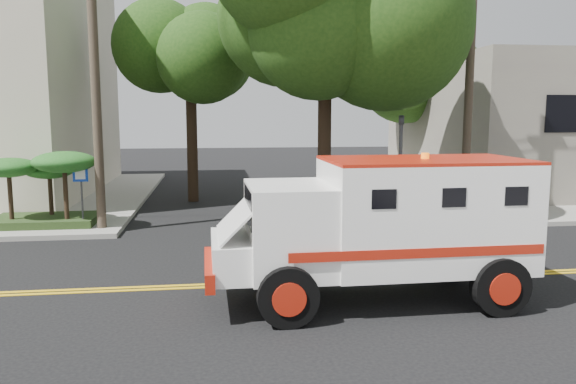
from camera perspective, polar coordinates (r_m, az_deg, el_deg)
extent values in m
plane|color=black|center=(12.42, 2.68, -9.10)|extent=(100.00, 100.00, 0.00)
cube|color=gray|center=(29.86, 24.04, 0.38)|extent=(17.00, 17.00, 0.15)
cube|color=slate|center=(30.88, 26.26, 6.20)|extent=(14.00, 12.00, 6.00)
cylinder|color=#382D23|center=(18.04, -18.97, 10.25)|extent=(0.28, 0.28, 9.00)
cylinder|color=#382D23|center=(19.80, 17.92, 10.05)|extent=(0.28, 0.28, 9.00)
cylinder|color=black|center=(18.55, 3.74, 7.48)|extent=(0.44, 0.44, 7.00)
sphere|color=#1A3A10|center=(18.85, 3.84, 18.19)|extent=(5.32, 5.32, 5.32)
cylinder|color=black|center=(23.71, -9.74, 5.78)|extent=(0.44, 0.44, 5.60)
sphere|color=#1A3A10|center=(23.78, -9.90, 12.54)|extent=(3.92, 3.92, 3.92)
sphere|color=#1A3A10|center=(23.25, -7.85, 13.73)|extent=(3.36, 3.36, 3.36)
cylinder|color=black|center=(29.67, 13.49, 6.42)|extent=(0.44, 0.44, 5.95)
sphere|color=#1A3A10|center=(29.75, 13.68, 12.16)|extent=(4.20, 4.20, 4.20)
sphere|color=#1A3A10|center=(29.57, 15.81, 12.99)|extent=(3.60, 3.60, 3.60)
cylinder|color=#3F3F42|center=(18.37, 11.30, 2.03)|extent=(0.12, 0.12, 3.60)
imported|color=#3F3F42|center=(18.28, 11.42, 6.24)|extent=(0.15, 0.18, 0.90)
cylinder|color=#3F3F42|center=(18.53, -20.19, -0.75)|extent=(0.06, 0.06, 2.00)
cube|color=#0C33A5|center=(18.37, -20.35, 1.69)|extent=(0.45, 0.03, 0.45)
cube|color=#1E3314|center=(19.54, -23.43, -2.66)|extent=(3.20, 2.00, 0.24)
cylinder|color=black|center=(19.39, -26.37, -0.27)|extent=(0.14, 0.14, 1.52)
ellipsoid|color=#195519|center=(19.30, -26.53, 2.24)|extent=(1.73, 1.73, 0.60)
cylinder|color=black|center=(19.77, -22.97, -0.17)|extent=(0.14, 0.14, 1.36)
ellipsoid|color=#195519|center=(19.68, -23.09, 2.04)|extent=(1.55, 1.55, 0.54)
cylinder|color=black|center=(18.71, -21.65, -0.03)|extent=(0.14, 0.14, 1.68)
ellipsoid|color=#195519|center=(18.61, -21.80, 2.85)|extent=(1.91, 1.91, 0.66)
cube|color=white|center=(11.23, 13.57, -2.19)|extent=(3.83, 2.30, 2.05)
cube|color=white|center=(10.57, 0.17, -3.66)|extent=(1.59, 2.17, 1.66)
cube|color=black|center=(10.41, -3.97, -1.41)|extent=(0.08, 1.66, 0.68)
cube|color=white|center=(10.58, -5.35, -6.40)|extent=(0.91, 1.96, 0.68)
cube|color=#A81C0C|center=(10.63, -7.98, -7.73)|extent=(0.21, 2.10, 0.34)
cube|color=#A81C0C|center=(11.10, 13.74, 3.17)|extent=(3.83, 2.30, 0.06)
cylinder|color=black|center=(9.76, -0.01, -10.59)|extent=(1.08, 0.33, 1.07)
cylinder|color=black|center=(11.83, -1.58, -7.27)|extent=(1.08, 0.33, 1.07)
cylinder|color=black|center=(11.00, 20.78, -8.97)|extent=(1.08, 0.33, 1.07)
cylinder|color=black|center=(12.87, 16.03, -6.32)|extent=(1.08, 0.33, 1.07)
imported|color=gray|center=(21.45, 13.31, 0.73)|extent=(0.76, 0.65, 1.76)
imported|color=gray|center=(19.65, 20.23, -0.35)|extent=(0.84, 0.67, 1.65)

